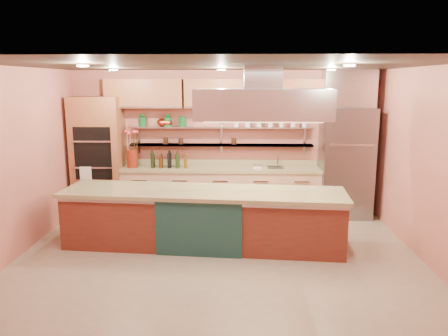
{
  "coord_description": "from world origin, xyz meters",
  "views": [
    {
      "loc": [
        0.29,
        -6.16,
        2.58
      ],
      "look_at": [
        0.05,
        1.0,
        1.16
      ],
      "focal_mm": 35.0,
      "sensor_mm": 36.0,
      "label": 1
    }
  ],
  "objects_px": {
    "flower_vase": "(132,158)",
    "island": "(203,218)",
    "refrigerator": "(346,163)",
    "kitchen_scale": "(258,166)",
    "copper_kettle": "(162,122)",
    "green_canister": "(182,122)"
  },
  "relations": [
    {
      "from": "kitchen_scale",
      "to": "copper_kettle",
      "type": "xyz_separation_m",
      "value": [
        -1.88,
        0.22,
        0.82
      ]
    },
    {
      "from": "island",
      "to": "copper_kettle",
      "type": "height_order",
      "value": "copper_kettle"
    },
    {
      "from": "kitchen_scale",
      "to": "flower_vase",
      "type": "bearing_deg",
      "value": 162.99
    },
    {
      "from": "island",
      "to": "flower_vase",
      "type": "bearing_deg",
      "value": 136.51
    },
    {
      "from": "island",
      "to": "green_canister",
      "type": "height_order",
      "value": "green_canister"
    },
    {
      "from": "island",
      "to": "flower_vase",
      "type": "relative_size",
      "value": 12.15
    },
    {
      "from": "refrigerator",
      "to": "kitchen_scale",
      "type": "bearing_deg",
      "value": 179.66
    },
    {
      "from": "refrigerator",
      "to": "flower_vase",
      "type": "distance_m",
      "value": 4.13
    },
    {
      "from": "flower_vase",
      "to": "copper_kettle",
      "type": "bearing_deg",
      "value": 21.35
    },
    {
      "from": "island",
      "to": "kitchen_scale",
      "type": "height_order",
      "value": "kitchen_scale"
    },
    {
      "from": "refrigerator",
      "to": "island",
      "type": "relative_size",
      "value": 0.48
    },
    {
      "from": "refrigerator",
      "to": "kitchen_scale",
      "type": "height_order",
      "value": "refrigerator"
    },
    {
      "from": "flower_vase",
      "to": "kitchen_scale",
      "type": "relative_size",
      "value": 2.22
    },
    {
      "from": "refrigerator",
      "to": "flower_vase",
      "type": "relative_size",
      "value": 5.88
    },
    {
      "from": "refrigerator",
      "to": "copper_kettle",
      "type": "distance_m",
      "value": 3.65
    },
    {
      "from": "flower_vase",
      "to": "green_canister",
      "type": "height_order",
      "value": "green_canister"
    },
    {
      "from": "copper_kettle",
      "to": "island",
      "type": "bearing_deg",
      "value": -63.38
    },
    {
      "from": "flower_vase",
      "to": "island",
      "type": "bearing_deg",
      "value": -48.01
    },
    {
      "from": "copper_kettle",
      "to": "flower_vase",
      "type": "bearing_deg",
      "value": -158.65
    },
    {
      "from": "kitchen_scale",
      "to": "green_canister",
      "type": "height_order",
      "value": "green_canister"
    },
    {
      "from": "island",
      "to": "kitchen_scale",
      "type": "distance_m",
      "value": 1.99
    },
    {
      "from": "kitchen_scale",
      "to": "copper_kettle",
      "type": "bearing_deg",
      "value": 156.32
    }
  ]
}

